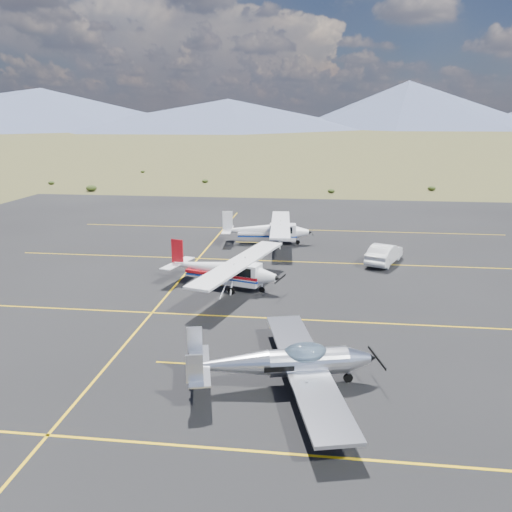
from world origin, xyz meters
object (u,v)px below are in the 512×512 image
(aircraft_cessna, at_px, (224,269))
(sedan, at_px, (384,254))
(aircraft_plain, at_px, (267,230))
(aircraft_low_wing, at_px, (286,362))

(aircraft_cessna, distance_m, sedan, 12.57)
(aircraft_plain, bearing_deg, sedan, -31.60)
(aircraft_plain, relative_size, sedan, 2.46)
(sedan, bearing_deg, aircraft_plain, -3.61)
(aircraft_low_wing, relative_size, sedan, 2.29)
(aircraft_low_wing, xyz_separation_m, aircraft_plain, (-2.99, 23.03, 0.18))
(aircraft_plain, distance_m, sedan, 10.24)
(aircraft_plain, xyz_separation_m, sedan, (9.04, -4.78, -0.49))
(aircraft_cessna, bearing_deg, aircraft_plain, 98.28)
(aircraft_cessna, relative_size, aircraft_plain, 0.99)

